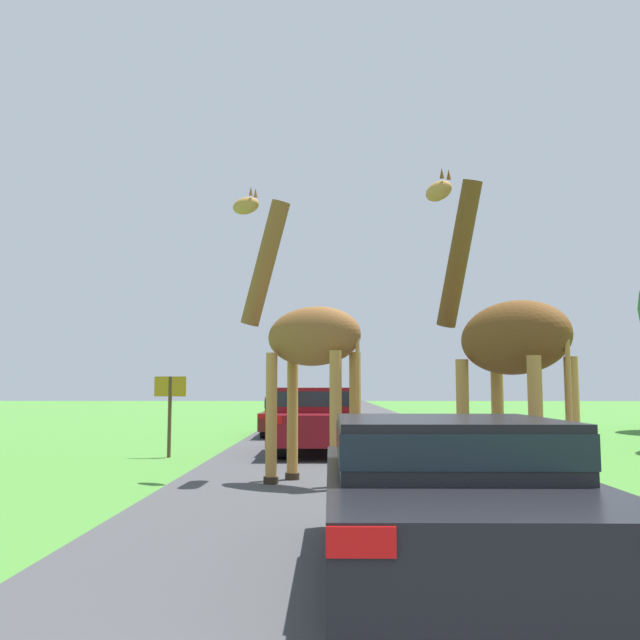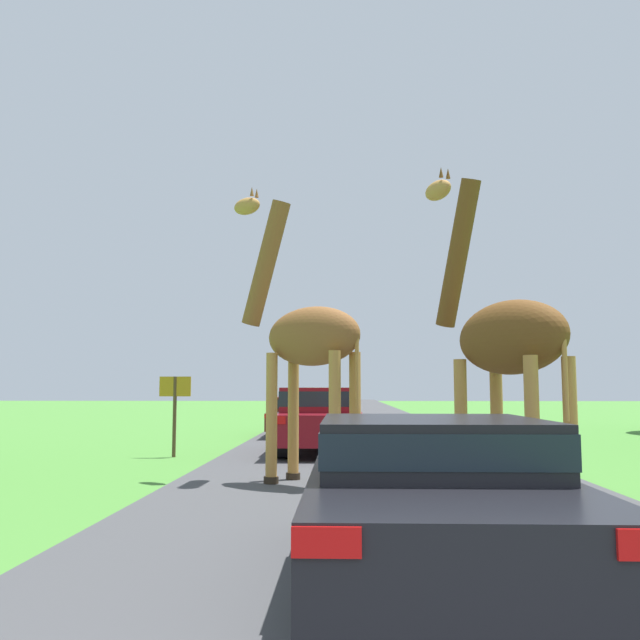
# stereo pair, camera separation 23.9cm
# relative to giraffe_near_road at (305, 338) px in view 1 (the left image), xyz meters

# --- Properties ---
(road) EXTENTS (6.76, 120.00, 0.00)m
(road) POSITION_rel_giraffe_near_road_xyz_m (1.21, 19.89, -2.31)
(road) COLOR #424244
(road) RESTS_ON ground
(giraffe_near_road) EXTENTS (2.43, 1.78, 5.02)m
(giraffe_near_road) POSITION_rel_giraffe_near_road_xyz_m (0.00, 0.00, 0.00)
(giraffe_near_road) COLOR #B77F3D
(giraffe_near_road) RESTS_ON ground
(giraffe_companion) EXTENTS (1.75, 2.58, 4.84)m
(giraffe_companion) POSITION_rel_giraffe_near_road_xyz_m (2.74, -1.94, -0.14)
(giraffe_companion) COLOR #B77F3D
(giraffe_companion) RESTS_ON ground
(car_lead_maroon) EXTENTS (1.88, 4.31, 1.27)m
(car_lead_maroon) POSITION_rel_giraffe_near_road_xyz_m (1.31, -5.46, -1.63)
(car_lead_maroon) COLOR black
(car_lead_maroon) RESTS_ON ground
(car_queue_right) EXTENTS (1.90, 4.59, 1.23)m
(car_queue_right) POSITION_rel_giraffe_near_road_xyz_m (-0.76, 11.25, -1.66)
(car_queue_right) COLOR #561914
(car_queue_right) RESTS_ON ground
(car_queue_left) EXTENTS (1.83, 4.69, 1.55)m
(car_queue_left) POSITION_rel_giraffe_near_road_xyz_m (-0.12, 16.80, -1.49)
(car_queue_left) COLOR silver
(car_queue_left) RESTS_ON ground
(car_far_ahead) EXTENTS (1.95, 4.39, 1.53)m
(car_far_ahead) POSITION_rel_giraffe_near_road_xyz_m (0.06, 5.18, -1.51)
(car_far_ahead) COLOR maroon
(car_far_ahead) RESTS_ON ground
(sign_post) EXTENTS (0.70, 0.08, 1.77)m
(sign_post) POSITION_rel_giraffe_near_road_xyz_m (-3.13, 4.06, -1.09)
(sign_post) COLOR #4C3823
(sign_post) RESTS_ON ground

